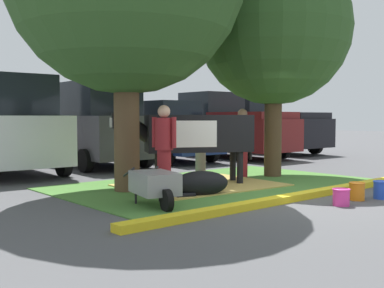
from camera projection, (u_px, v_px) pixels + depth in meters
The scene contains 19 objects.
ground_plane at pixel (293, 199), 8.54m from camera, with size 80.00×80.00×0.00m, color #4C4C4F.
grass_island at pixel (218, 184), 10.37m from camera, with size 6.86×4.31×0.02m, color #477A33.
curb_yellow at pixel (305, 195), 8.62m from camera, with size 8.06×0.24×0.12m, color yellow.
hay_bedding at pixel (201, 185), 10.10m from camera, with size 3.20×2.40×0.04m, color tan.
shade_tree_right at pixel (274, 29), 11.58m from camera, with size 3.76×3.76×5.54m.
cow_holstein at pixel (194, 134), 10.24m from camera, with size 2.93×1.81×1.57m.
calf_lying at pixel (199, 184), 8.83m from camera, with size 1.33×0.84×0.48m.
person_handler at pixel (164, 147), 8.81m from camera, with size 0.34×0.51×1.71m.
person_visitor_near at pixel (242, 141), 11.51m from camera, with size 0.34×0.53×1.69m.
person_visitor_far at pixel (201, 144), 11.82m from camera, with size 0.34×0.45×1.53m.
wheelbarrow at pixel (155, 184), 7.79m from camera, with size 0.85×1.62×0.63m.
bucket_pink at pixel (341, 197), 7.91m from camera, with size 0.30×0.30×0.29m.
bucket_orange at pixel (357, 191), 8.43m from camera, with size 0.29×0.29×0.32m.
bucket_blue at pixel (381, 189), 8.58m from camera, with size 0.28×0.28×0.33m.
suv_black at pixel (5, 125), 12.32m from camera, with size 2.25×4.67×2.52m.
suv_dark_grey at pixel (92, 124), 14.35m from camera, with size 2.25×4.67×2.52m.
sedan_silver at pixel (164, 132), 16.04m from camera, with size 2.15×4.46×2.02m.
pickup_truck_maroon at pixel (226, 127), 17.53m from camera, with size 2.37×5.47×2.42m.
pickup_truck_black at pixel (264, 126), 19.72m from camera, with size 2.37×5.47×2.42m.
Camera 1 is at (-6.92, -5.21, 1.49)m, focal length 44.15 mm.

